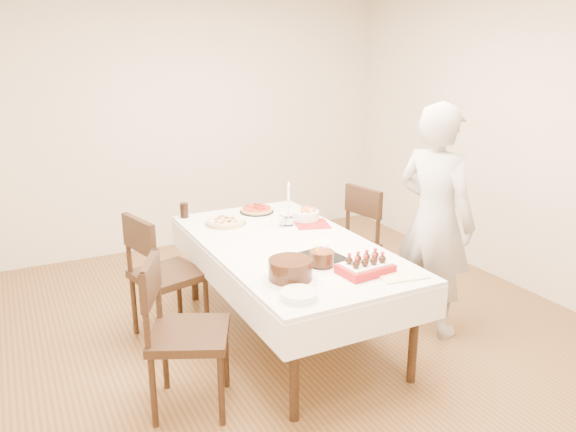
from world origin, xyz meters
name	(u,v)px	position (x,y,z in m)	size (l,w,h in m)	color
floor	(302,336)	(0.00, 0.00, 0.00)	(5.00, 5.00, 0.00)	brown
wall_back	(193,123)	(0.00, 2.50, 1.35)	(4.50, 0.04, 2.70)	beige
wall_right	(528,141)	(2.25, 0.00, 1.35)	(0.04, 5.00, 2.70)	beige
dining_table	(288,290)	(-0.08, 0.07, 0.38)	(1.14, 2.14, 0.75)	white
chair_right_savory	(344,246)	(0.65, 0.43, 0.49)	(0.51, 0.51, 0.99)	#321F10
chair_left_savory	(168,275)	(-0.89, 0.49, 0.50)	(0.51, 0.51, 0.99)	#321F10
chair_left_dessert	(189,335)	(-1.02, -0.46, 0.49)	(0.50, 0.50, 0.98)	#321F10
person	(435,221)	(0.95, -0.33, 0.89)	(0.65, 0.43, 1.78)	#BCB7B1
pizza_white	(225,222)	(-0.33, 0.71, 0.77)	(0.34, 0.34, 0.04)	beige
pizza_pepperoni	(257,210)	(0.04, 0.92, 0.77)	(0.30, 0.30, 0.04)	red
red_placemat	(312,225)	(0.30, 0.39, 0.75)	(0.27, 0.27, 0.01)	#B21E1E
pasta_bowl	(305,215)	(0.31, 0.52, 0.79)	(0.23, 0.23, 0.07)	white
taper_candle	(289,204)	(0.12, 0.46, 0.93)	(0.08, 0.08, 0.37)	white
shaker_pair	(283,222)	(0.06, 0.45, 0.79)	(0.08, 0.08, 0.09)	white
cola_glass	(184,210)	(-0.57, 1.06, 0.81)	(0.07, 0.07, 0.13)	black
layer_cake	(290,270)	(-0.38, -0.54, 0.82)	(0.35, 0.35, 0.14)	black
cake_board	(318,258)	(-0.03, -0.28, 0.75)	(0.31, 0.31, 0.01)	black
birthday_cake	(322,253)	(-0.08, -0.42, 0.84)	(0.16, 0.16, 0.16)	#3B1F10
strawberry_box	(365,267)	(0.10, -0.65, 0.79)	(0.34, 0.22, 0.08)	maroon
box_lid	(401,276)	(0.28, -0.80, 0.75)	(0.31, 0.20, 0.03)	beige
plate_stack	(299,295)	(-0.46, -0.79, 0.77)	(0.22, 0.22, 0.05)	white
china_plate	(295,280)	(-0.36, -0.55, 0.75)	(0.22, 0.22, 0.01)	white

